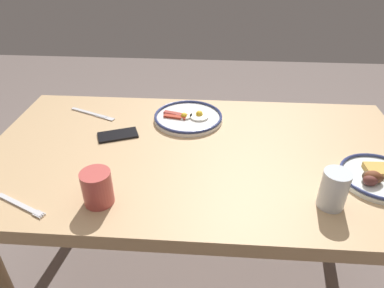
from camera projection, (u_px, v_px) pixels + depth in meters
name	position (u px, v px, depth m)	size (l,w,h in m)	color
ground_plane	(197.00, 281.00, 1.61)	(6.00, 6.00, 0.00)	#70625C
dining_table	(199.00, 168.00, 1.26)	(1.49, 0.81, 0.72)	tan
plate_near_main	(188.00, 117.00, 1.40)	(0.27, 0.27, 0.04)	white
plate_center_pancakes	(378.00, 177.00, 1.07)	(0.24, 0.24, 0.05)	white
coffee_mug	(97.00, 187.00, 0.97)	(0.08, 0.12, 0.10)	#BF4C47
drinking_glass	(333.00, 191.00, 0.96)	(0.07, 0.07, 0.11)	silver
cell_phone	(118.00, 135.00, 1.30)	(0.14, 0.07, 0.01)	black
fork_near	(21.00, 205.00, 0.98)	(0.17, 0.09, 0.01)	silver
butter_knife	(93.00, 114.00, 1.44)	(0.21, 0.10, 0.01)	silver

